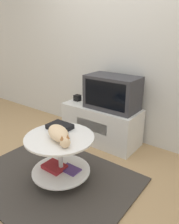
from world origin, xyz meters
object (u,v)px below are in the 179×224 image
(speaker, at_px, (77,98))
(dvd_box, at_px, (60,127))
(tv, at_px, (112,93))
(cat, at_px, (59,134))

(speaker, xyz_separation_m, dvd_box, (0.47, -0.84, -0.01))
(tv, bearing_deg, cat, -86.64)
(tv, xyz_separation_m, cat, (0.06, -1.03, -0.15))
(tv, relative_size, speaker, 7.95)
(speaker, height_order, dvd_box, speaker)
(speaker, distance_m, cat, 1.19)
(speaker, bearing_deg, dvd_box, -60.68)
(tv, distance_m, dvd_box, 0.88)
(cat, bearing_deg, speaker, 149.14)
(speaker, bearing_deg, tv, 1.69)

